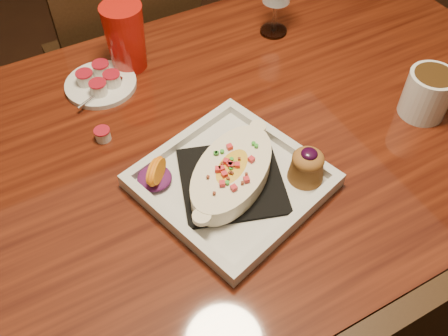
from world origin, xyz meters
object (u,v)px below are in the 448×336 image
coffee_mug (429,92)px  red_tumbler (126,38)px  table (224,166)px  plate (237,176)px  saucer (100,83)px  chair_far (128,63)px

coffee_mug → red_tumbler: size_ratio=0.87×
table → plate: (-0.04, -0.13, 0.12)m
table → red_tumbler: 0.36m
plate → coffee_mug: coffee_mug is taller
saucer → red_tumbler: 0.12m
chair_far → saucer: bearing=64.9°
coffee_mug → plate: bearing=-169.3°
coffee_mug → saucer: bearing=157.6°
table → chair_far: 0.65m
table → red_tumbler: size_ratio=9.63×
plate → red_tumbler: (-0.04, 0.43, 0.05)m
table → coffee_mug: coffee_mug is taller
saucer → red_tumbler: (0.09, 0.04, 0.06)m
table → coffee_mug: size_ratio=11.02×
red_tumbler → table: bearing=-74.8°
chair_far → coffee_mug: chair_far is taller
table → chair_far: bearing=90.0°
red_tumbler → saucer: bearing=-154.7°
table → plate: bearing=-108.1°
plate → red_tumbler: bearing=79.0°
coffee_mug → red_tumbler: bearing=150.4°
coffee_mug → red_tumbler: (-0.49, 0.45, 0.02)m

